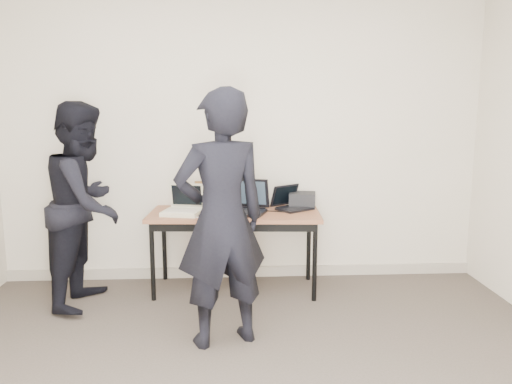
{
  "coord_description": "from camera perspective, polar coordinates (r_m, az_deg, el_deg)",
  "views": [
    {
      "loc": [
        -0.12,
        -2.44,
        1.65
      ],
      "look_at": [
        0.1,
        1.6,
        0.95
      ],
      "focal_mm": 35.0,
      "sensor_mm": 36.0,
      "label": 1
    }
  ],
  "objects": [
    {
      "name": "desk",
      "position": [
        4.44,
        -2.45,
        -3.08
      ],
      "size": [
        1.54,
        0.74,
        0.72
      ],
      "rotation": [
        0.0,
        0.0,
        -0.06
      ],
      "color": "brown",
      "rests_on": "ground"
    },
    {
      "name": "baseboard",
      "position": [
        4.94,
        -1.57,
        -9.09
      ],
      "size": [
        4.5,
        0.03,
        0.1
      ],
      "primitive_type": "cube",
      "color": "#A49988",
      "rests_on": "ground"
    },
    {
      "name": "laptop_right",
      "position": [
        4.56,
        4.01,
        -1.35
      ],
      "size": [
        0.4,
        0.4,
        0.22
      ],
      "rotation": [
        0.0,
        0.0,
        0.61
      ],
      "color": "black",
      "rests_on": "desk"
    },
    {
      "name": "equipment_box",
      "position": [
        4.65,
        5.31,
        -0.91
      ],
      "size": [
        0.27,
        0.24,
        0.14
      ],
      "primitive_type": "cube",
      "rotation": [
        0.0,
        0.0,
        -0.17
      ],
      "color": "black",
      "rests_on": "desk"
    },
    {
      "name": "room",
      "position": [
        2.46,
        -0.32,
        2.79
      ],
      "size": [
        4.6,
        4.6,
        2.8
      ],
      "color": "#463D35",
      "rests_on": "ground"
    },
    {
      "name": "tissue",
      "position": [
        4.61,
        -4.37,
        1.72
      ],
      "size": [
        0.14,
        0.11,
        0.08
      ],
      "primitive_type": "ellipsoid",
      "rotation": [
        0.0,
        0.0,
        -0.11
      ],
      "color": "white",
      "rests_on": "leather_satchel"
    },
    {
      "name": "person_observer",
      "position": [
        4.37,
        -18.9,
        -1.36
      ],
      "size": [
        0.74,
        0.89,
        1.69
      ],
      "primitive_type": "imported",
      "rotation": [
        0.0,
        0.0,
        1.44
      ],
      "color": "black",
      "rests_on": "ground"
    },
    {
      "name": "leather_satchel",
      "position": [
        4.63,
        -4.71,
        -0.22
      ],
      "size": [
        0.38,
        0.23,
        0.25
      ],
      "rotation": [
        0.0,
        0.0,
        0.15
      ],
      "color": "brown",
      "rests_on": "desk"
    },
    {
      "name": "cables",
      "position": [
        4.41,
        -2.01,
        -2.33
      ],
      "size": [
        1.14,
        0.42,
        0.01
      ],
      "rotation": [
        0.0,
        0.0,
        0.12
      ],
      "color": "silver",
      "rests_on": "desk"
    },
    {
      "name": "power_brick",
      "position": [
        4.26,
        -5.38,
        -2.63
      ],
      "size": [
        0.09,
        0.06,
        0.03
      ],
      "primitive_type": "cube",
      "rotation": [
        0.0,
        0.0,
        0.13
      ],
      "color": "black",
      "rests_on": "desk"
    },
    {
      "name": "laptop_beige",
      "position": [
        4.4,
        -8.33,
        -1.82
      ],
      "size": [
        0.38,
        0.37,
        0.25
      ],
      "rotation": [
        0.0,
        0.0,
        -0.24
      ],
      "color": "beige",
      "rests_on": "desk"
    },
    {
      "name": "person_typist",
      "position": [
        3.41,
        -3.99,
        -3.16
      ],
      "size": [
        0.75,
        0.62,
        1.78
      ],
      "primitive_type": "imported",
      "rotation": [
        0.0,
        0.0,
        3.5
      ],
      "color": "black",
      "rests_on": "ground"
    },
    {
      "name": "laptop_center",
      "position": [
        4.42,
        -1.28,
        -1.49
      ],
      "size": [
        0.47,
        0.46,
        0.29
      ],
      "rotation": [
        0.0,
        0.0,
        -0.33
      ],
      "color": "black",
      "rests_on": "desk"
    }
  ]
}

